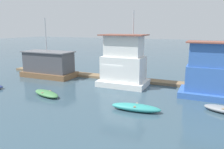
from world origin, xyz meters
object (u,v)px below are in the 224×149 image
(dinghy_green, at_px, (46,93))
(dinghy_teal, at_px, (136,107))
(houseboat_brown, at_px, (49,65))
(houseboat_blue, at_px, (210,73))
(houseboat_white, at_px, (124,64))
(dinghy_grey, at_px, (224,110))

(dinghy_green, height_order, dinghy_teal, dinghy_teal)
(dinghy_green, relative_size, dinghy_teal, 0.91)
(houseboat_brown, bearing_deg, houseboat_blue, -2.71)
(dinghy_teal, bearing_deg, houseboat_white, 118.08)
(houseboat_brown, relative_size, dinghy_teal, 1.90)
(houseboat_brown, distance_m, dinghy_green, 8.55)
(houseboat_brown, relative_size, houseboat_white, 0.93)
(houseboat_white, distance_m, dinghy_grey, 10.84)
(dinghy_grey, bearing_deg, dinghy_green, -171.87)
(houseboat_blue, relative_size, dinghy_teal, 1.30)
(houseboat_blue, height_order, dinghy_green, houseboat_blue)
(houseboat_brown, xyz_separation_m, dinghy_grey, (20.07, -4.55, -1.32))
(houseboat_blue, xyz_separation_m, dinghy_grey, (1.17, -3.66, -1.96))
(houseboat_white, relative_size, houseboat_blue, 1.57)
(houseboat_blue, height_order, dinghy_grey, houseboat_blue)
(dinghy_green, distance_m, dinghy_grey, 15.06)
(dinghy_green, relative_size, dinghy_grey, 1.16)
(dinghy_green, bearing_deg, houseboat_white, 51.06)
(houseboat_brown, xyz_separation_m, dinghy_teal, (13.92, -6.88, -1.29))
(houseboat_white, height_order, dinghy_teal, houseboat_white)
(houseboat_white, relative_size, dinghy_grey, 2.59)
(dinghy_grey, bearing_deg, houseboat_white, 156.02)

